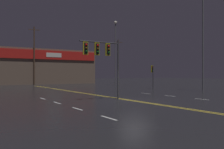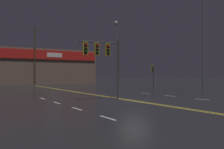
# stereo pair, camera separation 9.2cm
# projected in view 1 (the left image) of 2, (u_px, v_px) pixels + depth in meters

# --- Properties ---
(ground_plane) EXTENTS (200.00, 200.00, 0.00)m
(ground_plane) POSITION_uv_depth(u_px,v_px,m) (134.00, 101.00, 18.86)
(ground_plane) COLOR black
(road_markings) EXTENTS (16.14, 60.00, 0.01)m
(road_markings) POSITION_uv_depth(u_px,v_px,m) (162.00, 102.00, 17.87)
(road_markings) COLOR gold
(road_markings) RESTS_ON ground
(traffic_signal_median) EXTENTS (3.51, 0.36, 4.80)m
(traffic_signal_median) POSITION_uv_depth(u_px,v_px,m) (102.00, 53.00, 19.70)
(traffic_signal_median) COLOR #38383D
(traffic_signal_median) RESTS_ON ground
(traffic_signal_corner_northeast) EXTENTS (0.42, 0.36, 3.28)m
(traffic_signal_corner_northeast) POSITION_uv_depth(u_px,v_px,m) (153.00, 72.00, 35.18)
(traffic_signal_corner_northeast) COLOR #38383D
(traffic_signal_corner_northeast) RESTS_ON ground
(streetlight_near_right) EXTENTS (0.56, 0.56, 12.39)m
(streetlight_near_right) POSITION_uv_depth(u_px,v_px,m) (203.00, 27.00, 29.73)
(streetlight_near_right) COLOR #59595E
(streetlight_near_right) RESTS_ON ground
(streetlight_median_approach) EXTENTS (0.56, 0.56, 11.91)m
(streetlight_median_approach) POSITION_uv_depth(u_px,v_px,m) (116.00, 46.00, 46.05)
(streetlight_median_approach) COLOR #59595E
(streetlight_median_approach) RESTS_ON ground
(building_backdrop) EXTENTS (29.70, 10.23, 7.31)m
(building_backdrop) POSITION_uv_depth(u_px,v_px,m) (22.00, 67.00, 53.15)
(building_backdrop) COLOR brown
(building_backdrop) RESTS_ON ground
(utility_pole_row) EXTENTS (44.65, 0.26, 11.45)m
(utility_pole_row) POSITION_uv_depth(u_px,v_px,m) (26.00, 55.00, 48.34)
(utility_pole_row) COLOR #4C3828
(utility_pole_row) RESTS_ON ground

